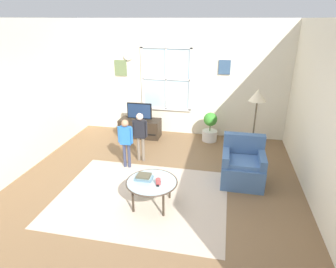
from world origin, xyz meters
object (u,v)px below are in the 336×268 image
armchair (243,166)px  book_stack (144,177)px  person_blue_shirt (126,138)px  person_black_shirt (140,132)px  tv_stand (140,128)px  floor_lamp (257,104)px  remote_near_books (159,184)px  potted_plant_by_window (210,127)px  cup (158,182)px  television (139,111)px  coffee_table (152,183)px

armchair → book_stack: 1.90m
book_stack → person_blue_shirt: 1.31m
armchair → person_black_shirt: 2.18m
tv_stand → floor_lamp: size_ratio=0.63×
remote_near_books → potted_plant_by_window: bearing=78.4°
cup → person_black_shirt: bearing=116.0°
book_stack → cup: (0.26, -0.11, 0.01)m
person_blue_shirt → floor_lamp: bearing=9.2°
person_black_shirt → cup: bearing=-64.0°
armchair → book_stack: (-1.61, -1.00, 0.15)m
remote_near_books → potted_plant_by_window: potted_plant_by_window is taller
television → cup: size_ratio=6.05×
coffee_table → floor_lamp: floor_lamp is taller
armchair → cup: (-1.34, -1.11, 0.17)m
television → coffee_table: size_ratio=0.75×
television → person_blue_shirt: size_ratio=0.61×
tv_stand → potted_plant_by_window: (1.79, 0.10, 0.12)m
armchair → person_blue_shirt: (-2.30, 0.11, 0.32)m
remote_near_books → television: bearing=112.5°
armchair → remote_near_books: armchair is taller
coffee_table → floor_lamp: 2.46m
remote_near_books → person_blue_shirt: person_blue_shirt is taller
cup → floor_lamp: floor_lamp is taller
television → potted_plant_by_window: bearing=3.1°
remote_near_books → book_stack: bearing=158.8°
tv_stand → television: 0.46m
tv_stand → television: television is taller
television → armchair: 3.10m
coffee_table → remote_near_books: remote_near_books is taller
coffee_table → floor_lamp: bearing=43.5°
armchair → floor_lamp: size_ratio=0.52×
television → armchair: size_ratio=0.73×
tv_stand → armchair: size_ratio=1.20×
tv_stand → armchair: 3.08m
armchair → potted_plant_by_window: bearing=111.5°
potted_plant_by_window → cup: bearing=-101.7°
tv_stand → armchair: bearing=-34.9°
tv_stand → armchair: armchair is taller
armchair → potted_plant_by_window: 2.00m
remote_near_books → floor_lamp: floor_lamp is taller
television → remote_near_books: bearing=-67.5°
remote_near_books → cup: bearing=-136.7°
coffee_table → person_blue_shirt: bearing=125.9°
television → coffee_table: television is taller
television → person_blue_shirt: 1.67m
tv_stand → remote_near_books: bearing=-67.5°
tv_stand → television: bearing=-90.0°
person_black_shirt → floor_lamp: (2.28, 0.06, 0.72)m
television → remote_near_books: 3.10m
potted_plant_by_window → person_blue_shirt: bearing=-131.9°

